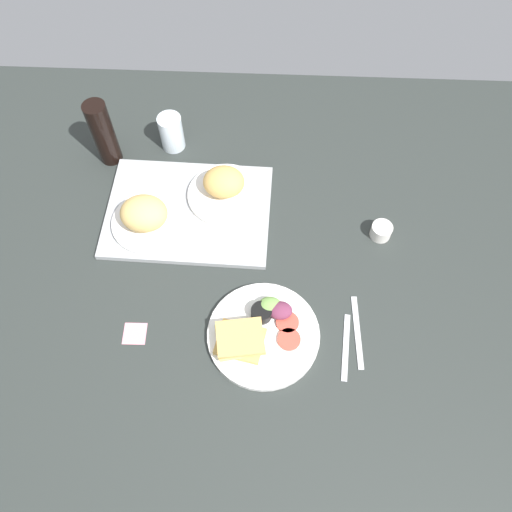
{
  "coord_description": "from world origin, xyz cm",
  "views": [
    {
      "loc": [
        4.82,
        -62.76,
        119.92
      ],
      "look_at": [
        2.0,
        3.0,
        4.0
      ],
      "focal_mm": 36.43,
      "sensor_mm": 36.0,
      "label": 1
    }
  ],
  "objects_px": {
    "serving_tray": "(188,211)",
    "plate_with_salad": "(261,332)",
    "bread_plate_far": "(224,187)",
    "sticky_note": "(135,334)",
    "espresso_cup": "(381,231)",
    "fork": "(346,347)",
    "bread_plate_near": "(146,216)",
    "drinking_glass": "(171,132)",
    "soda_bottle": "(103,133)",
    "knife": "(357,332)"
  },
  "relations": [
    {
      "from": "plate_with_salad",
      "to": "sticky_note",
      "type": "distance_m",
      "value": 0.31
    },
    {
      "from": "serving_tray",
      "to": "bread_plate_far",
      "type": "bearing_deg",
      "value": 29.46
    },
    {
      "from": "knife",
      "to": "sticky_note",
      "type": "xyz_separation_m",
      "value": [
        -0.55,
        -0.03,
        -0.0
      ]
    },
    {
      "from": "serving_tray",
      "to": "fork",
      "type": "relative_size",
      "value": 2.65
    },
    {
      "from": "espresso_cup",
      "to": "knife",
      "type": "height_order",
      "value": "espresso_cup"
    },
    {
      "from": "sticky_note",
      "to": "bread_plate_far",
      "type": "bearing_deg",
      "value": 65.23
    },
    {
      "from": "bread_plate_far",
      "to": "soda_bottle",
      "type": "bearing_deg",
      "value": 159.09
    },
    {
      "from": "bread_plate_far",
      "to": "fork",
      "type": "relative_size",
      "value": 1.24
    },
    {
      "from": "plate_with_salad",
      "to": "drinking_glass",
      "type": "height_order",
      "value": "drinking_glass"
    },
    {
      "from": "serving_tray",
      "to": "bread_plate_near",
      "type": "bearing_deg",
      "value": -152.49
    },
    {
      "from": "bread_plate_near",
      "to": "bread_plate_far",
      "type": "bearing_deg",
      "value": 28.47
    },
    {
      "from": "bread_plate_near",
      "to": "serving_tray",
      "type": "bearing_deg",
      "value": 27.51
    },
    {
      "from": "soda_bottle",
      "to": "knife",
      "type": "height_order",
      "value": "soda_bottle"
    },
    {
      "from": "plate_with_salad",
      "to": "knife",
      "type": "distance_m",
      "value": 0.24
    },
    {
      "from": "serving_tray",
      "to": "knife",
      "type": "xyz_separation_m",
      "value": [
        0.45,
        -0.33,
        -0.01
      ]
    },
    {
      "from": "bread_plate_far",
      "to": "plate_with_salad",
      "type": "xyz_separation_m",
      "value": [
        0.12,
        -0.41,
        -0.03
      ]
    },
    {
      "from": "bread_plate_far",
      "to": "sticky_note",
      "type": "relative_size",
      "value": 3.75
    },
    {
      "from": "bread_plate_near",
      "to": "espresso_cup",
      "type": "height_order",
      "value": "bread_plate_near"
    },
    {
      "from": "espresso_cup",
      "to": "bread_plate_near",
      "type": "bearing_deg",
      "value": -179.65
    },
    {
      "from": "serving_tray",
      "to": "plate_with_salad",
      "type": "height_order",
      "value": "plate_with_salad"
    },
    {
      "from": "serving_tray",
      "to": "plate_with_salad",
      "type": "distance_m",
      "value": 0.41
    },
    {
      "from": "serving_tray",
      "to": "drinking_glass",
      "type": "distance_m",
      "value": 0.26
    },
    {
      "from": "drinking_glass",
      "to": "fork",
      "type": "xyz_separation_m",
      "value": [
        0.49,
        -0.62,
        -0.05
      ]
    },
    {
      "from": "knife",
      "to": "fork",
      "type": "bearing_deg",
      "value": 140.68
    },
    {
      "from": "bread_plate_far",
      "to": "soda_bottle",
      "type": "distance_m",
      "value": 0.38
    },
    {
      "from": "espresso_cup",
      "to": "drinking_glass",
      "type": "bearing_deg",
      "value": 153.8
    },
    {
      "from": "plate_with_salad",
      "to": "knife",
      "type": "xyz_separation_m",
      "value": [
        0.24,
        0.02,
        -0.02
      ]
    },
    {
      "from": "soda_bottle",
      "to": "fork",
      "type": "xyz_separation_m",
      "value": [
        0.67,
        -0.56,
        -0.1
      ]
    },
    {
      "from": "espresso_cup",
      "to": "bread_plate_far",
      "type": "bearing_deg",
      "value": 166.2
    },
    {
      "from": "serving_tray",
      "to": "sticky_note",
      "type": "height_order",
      "value": "serving_tray"
    },
    {
      "from": "bread_plate_far",
      "to": "drinking_glass",
      "type": "relative_size",
      "value": 1.88
    },
    {
      "from": "serving_tray",
      "to": "bread_plate_near",
      "type": "distance_m",
      "value": 0.13
    },
    {
      "from": "serving_tray",
      "to": "espresso_cup",
      "type": "relative_size",
      "value": 8.04
    },
    {
      "from": "drinking_glass",
      "to": "bread_plate_near",
      "type": "bearing_deg",
      "value": -96.1
    },
    {
      "from": "serving_tray",
      "to": "bread_plate_near",
      "type": "height_order",
      "value": "bread_plate_near"
    },
    {
      "from": "bread_plate_near",
      "to": "sticky_note",
      "type": "bearing_deg",
      "value": -88.37
    },
    {
      "from": "drinking_glass",
      "to": "soda_bottle",
      "type": "relative_size",
      "value": 0.54
    },
    {
      "from": "fork",
      "to": "sticky_note",
      "type": "relative_size",
      "value": 3.04
    },
    {
      "from": "knife",
      "to": "serving_tray",
      "type": "bearing_deg",
      "value": 51.02
    },
    {
      "from": "soda_bottle",
      "to": "fork",
      "type": "relative_size",
      "value": 1.22
    },
    {
      "from": "bread_plate_near",
      "to": "drinking_glass",
      "type": "height_order",
      "value": "bread_plate_near"
    },
    {
      "from": "serving_tray",
      "to": "knife",
      "type": "bearing_deg",
      "value": -36.53
    },
    {
      "from": "bread_plate_far",
      "to": "fork",
      "type": "height_order",
      "value": "bread_plate_far"
    },
    {
      "from": "serving_tray",
      "to": "bread_plate_far",
      "type": "xyz_separation_m",
      "value": [
        0.1,
        0.06,
        0.04
      ]
    },
    {
      "from": "bread_plate_near",
      "to": "soda_bottle",
      "type": "relative_size",
      "value": 0.96
    },
    {
      "from": "bread_plate_near",
      "to": "soda_bottle",
      "type": "bearing_deg",
      "value": 121.23
    },
    {
      "from": "serving_tray",
      "to": "plate_with_salad",
      "type": "xyz_separation_m",
      "value": [
        0.21,
        -0.35,
        0.01
      ]
    },
    {
      "from": "bread_plate_near",
      "to": "knife",
      "type": "height_order",
      "value": "bread_plate_near"
    },
    {
      "from": "bread_plate_far",
      "to": "drinking_glass",
      "type": "bearing_deg",
      "value": 131.88
    },
    {
      "from": "fork",
      "to": "espresso_cup",
      "type": "bearing_deg",
      "value": -12.79
    }
  ]
}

